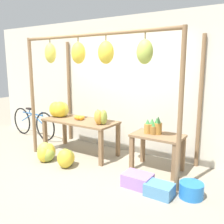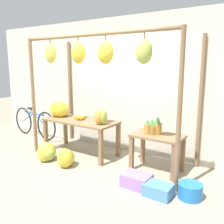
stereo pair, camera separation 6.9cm
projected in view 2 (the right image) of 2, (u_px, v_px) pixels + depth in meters
name	position (u px, v px, depth m)	size (l,w,h in m)	color
ground_plane	(83.00, 173.00, 4.31)	(20.00, 20.00, 0.00)	gray
shop_wall_back	(127.00, 86.00, 5.24)	(8.00, 0.08, 2.80)	beige
stall_awning	(100.00, 69.00, 4.33)	(3.16, 1.25, 2.35)	brown
display_table_main	(81.00, 125.00, 5.15)	(1.57, 0.70, 0.72)	brown
display_table_side	(157.00, 143.00, 4.32)	(0.87, 0.54, 0.65)	brown
banana_pile_on_table	(61.00, 109.00, 5.41)	(0.47, 0.46, 0.34)	gold
orange_pile	(79.00, 117.00, 5.15)	(0.25, 0.20, 0.10)	orange
pineapple_cluster	(154.00, 127.00, 4.31)	(0.30, 0.18, 0.32)	#B27F38
banana_pile_ground_left	(46.00, 152.00, 4.83)	(0.44, 0.45, 0.37)	#9EB247
banana_pile_ground_right	(66.00, 158.00, 4.56)	(0.36, 0.37, 0.35)	#9EB247
fruit_crate_white	(136.00, 180.00, 3.81)	(0.43, 0.31, 0.20)	#9970B7
blue_bucket	(190.00, 191.00, 3.49)	(0.34, 0.34, 0.21)	blue
parked_bicycle	(34.00, 123.00, 6.39)	(1.68, 0.17, 0.74)	black
papaya_pile	(100.00, 117.00, 4.73)	(0.30, 0.25, 0.29)	#93A33D
fruit_crate_purple	(158.00, 190.00, 3.54)	(0.39, 0.28, 0.18)	#4C84B2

